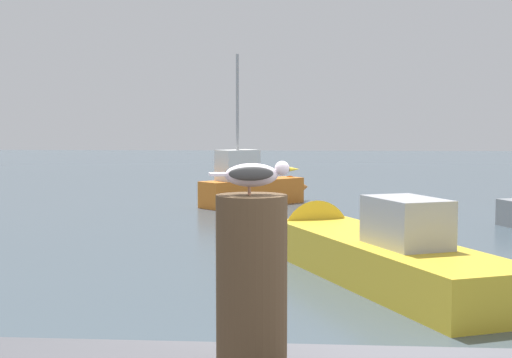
% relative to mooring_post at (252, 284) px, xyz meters
% --- Properties ---
extents(mooring_post, '(0.31, 0.31, 0.77)m').
position_rel_mooring_post_xyz_m(mooring_post, '(0.00, 0.00, 0.00)').
color(mooring_post, '#4C3823').
rests_on(mooring_post, harbor_quay).
extents(seagull, '(0.39, 0.18, 0.14)m').
position_rel_mooring_post_xyz_m(seagull, '(0.01, 0.00, 0.48)').
color(seagull, tan).
rests_on(seagull, mooring_post).
extents(boat_orange, '(3.15, 3.16, 4.08)m').
position_rel_mooring_post_xyz_m(boat_orange, '(-1.30, 17.25, -0.99)').
color(boat_orange, orange).
rests_on(boat_orange, ground_plane).
extents(boat_yellow, '(3.61, 6.11, 1.51)m').
position_rel_mooring_post_xyz_m(boat_yellow, '(0.97, 7.85, -1.15)').
color(boat_yellow, yellow).
rests_on(boat_yellow, ground_plane).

